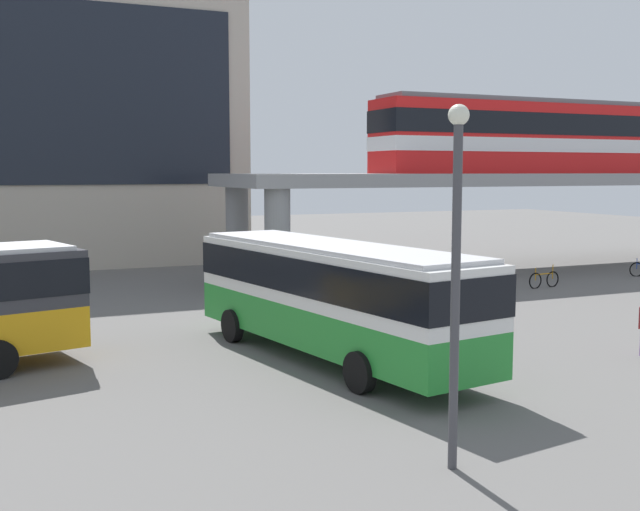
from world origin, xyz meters
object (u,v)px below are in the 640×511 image
object	(u,v)px
bus_main	(331,288)
bicycle_red	(494,289)
bicycle_green	(488,281)
train	(533,136)
station_building	(9,116)
bicycle_orange	(544,280)

from	to	relation	value
bus_main	bicycle_red	bearing A→B (deg)	33.46
bicycle_green	bicycle_red	bearing A→B (deg)	-119.65
train	bicycle_green	bearing A→B (deg)	-141.04
station_building	bicycle_green	distance (m)	28.45
bicycle_orange	bus_main	bearing A→B (deg)	-149.79
bicycle_green	bicycle_orange	distance (m)	2.63
train	bus_main	world-z (taller)	train
station_building	bicycle_green	xyz separation A→B (m)	(18.61, -20.00, -7.94)
station_building	bicycle_orange	world-z (taller)	station_building
train	station_building	bearing A→B (deg)	149.71
bus_main	bicycle_green	size ratio (longest dim) A/B	6.83
bicycle_red	bicycle_orange	size ratio (longest dim) A/B	0.96
bus_main	bicycle_orange	distance (m)	16.64
train	bicycle_orange	bearing A→B (deg)	-123.80
bicycle_green	train	bearing A→B (deg)	38.96
bus_main	bicycle_red	size ratio (longest dim) A/B	6.58
train	bus_main	size ratio (longest dim) A/B	1.61
station_building	bus_main	size ratio (longest dim) A/B	2.18
station_building	bus_main	bearing A→B (deg)	-76.76
train	bicycle_red	xyz separation A→B (m)	(-7.70, -7.31, -6.67)
station_building	bicycle_orange	bearing A→B (deg)	-44.40
train	bicycle_red	distance (m)	12.54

